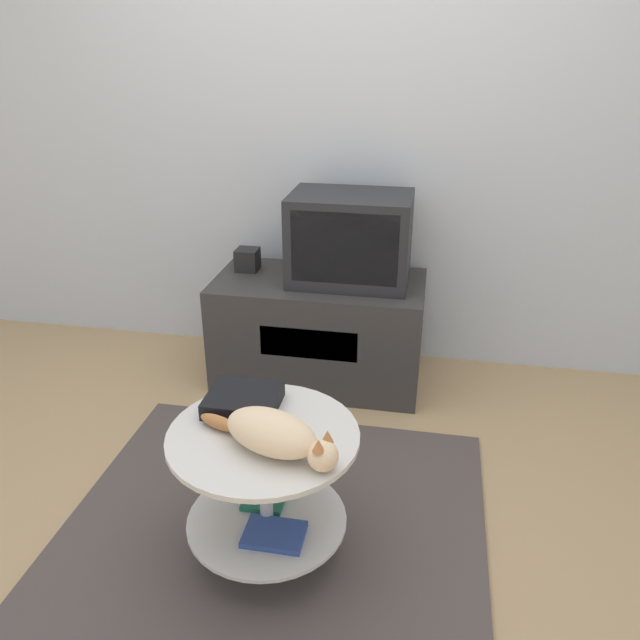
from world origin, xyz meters
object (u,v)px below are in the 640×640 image
at_px(cat, 275,434).
at_px(tv, 350,239).
at_px(speaker, 247,260).
at_px(dvd_box, 243,400).

bearing_deg(cat, tv, 108.98).
xyz_separation_m(speaker, cat, (0.51, -1.43, -0.02)).
height_order(speaker, cat, speaker).
bearing_deg(speaker, cat, -70.19).
xyz_separation_m(tv, cat, (-0.02, -1.37, -0.18)).
bearing_deg(speaker, dvd_box, -74.00).
relative_size(speaker, cat, 0.23).
relative_size(tv, cat, 1.20).
bearing_deg(tv, speaker, 174.14).
height_order(tv, speaker, tv).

